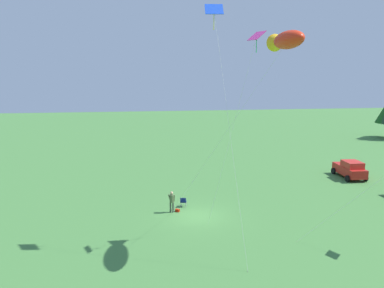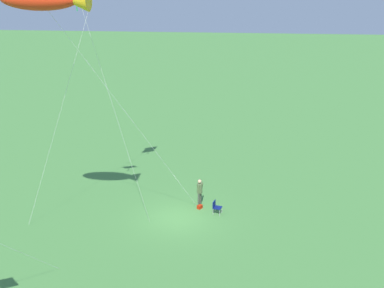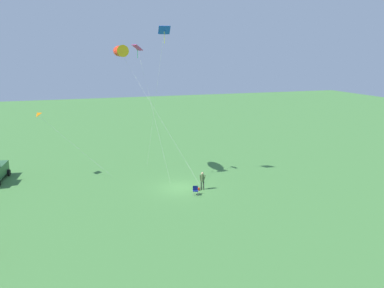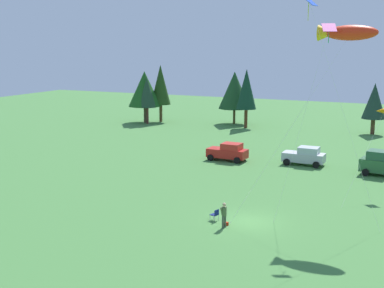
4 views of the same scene
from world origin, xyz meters
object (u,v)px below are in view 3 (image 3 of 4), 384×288
(kite_large_fish, at_px, (120,51))
(kite_diamond_rainbow, at_px, (139,53))
(kite_diamond_blue, at_px, (164,35))
(person_kite_flyer, at_px, (202,179))
(kite_delta_orange, at_px, (37,114))
(folding_chair, at_px, (195,190))
(backpack_on_grass, at_px, (198,189))

(kite_large_fish, height_order, kite_diamond_rainbow, kite_diamond_rainbow)
(kite_diamond_blue, height_order, kite_diamond_rainbow, kite_diamond_blue)
(person_kite_flyer, relative_size, kite_delta_orange, 0.23)
(folding_chair, distance_m, backpack_on_grass, 1.26)
(kite_delta_orange, relative_size, kite_diamond_rainbow, 0.55)
(folding_chair, bearing_deg, person_kite_flyer, 150.83)
(kite_diamond_rainbow, bearing_deg, kite_diamond_blue, -104.90)
(person_kite_flyer, bearing_deg, backpack_on_grass, -63.43)
(folding_chair, relative_size, kite_diamond_blue, 0.05)
(kite_diamond_rainbow, bearing_deg, kite_large_fish, 60.88)
(backpack_on_grass, bearing_deg, folding_chair, 149.66)
(person_kite_flyer, distance_m, kite_large_fish, 14.99)
(folding_chair, bearing_deg, kite_delta_orange, -109.41)
(backpack_on_grass, bearing_deg, person_kite_flyer, -85.26)
(kite_large_fish, bearing_deg, person_kite_flyer, -134.45)
(folding_chair, relative_size, kite_diamond_rainbow, 0.06)
(backpack_on_grass, bearing_deg, kite_large_fish, 43.27)
(kite_diamond_blue, height_order, kite_delta_orange, kite_diamond_blue)
(folding_chair, bearing_deg, kite_diamond_blue, -151.66)
(backpack_on_grass, xyz_separation_m, kite_large_fish, (6.35, 5.98, 12.88))
(folding_chair, distance_m, kite_large_fish, 15.49)
(kite_large_fish, bearing_deg, kite_diamond_rainbow, -119.12)
(person_kite_flyer, xyz_separation_m, kite_diamond_rainbow, (5.40, 4.80, 11.81))
(backpack_on_grass, bearing_deg, kite_diamond_rainbow, 38.59)
(folding_chair, xyz_separation_m, kite_diamond_rainbow, (6.48, 3.73, 12.35))
(kite_delta_orange, xyz_separation_m, kite_diamond_rainbow, (-3.09, -9.97, 6.08))
(folding_chair, xyz_separation_m, kite_delta_orange, (9.57, 13.70, 6.27))
(folding_chair, relative_size, backpack_on_grass, 2.56)
(kite_diamond_blue, bearing_deg, folding_chair, -167.18)
(person_kite_flyer, relative_size, folding_chair, 2.12)
(person_kite_flyer, bearing_deg, folding_chair, -22.86)
(kite_large_fish, bearing_deg, kite_delta_orange, 75.35)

